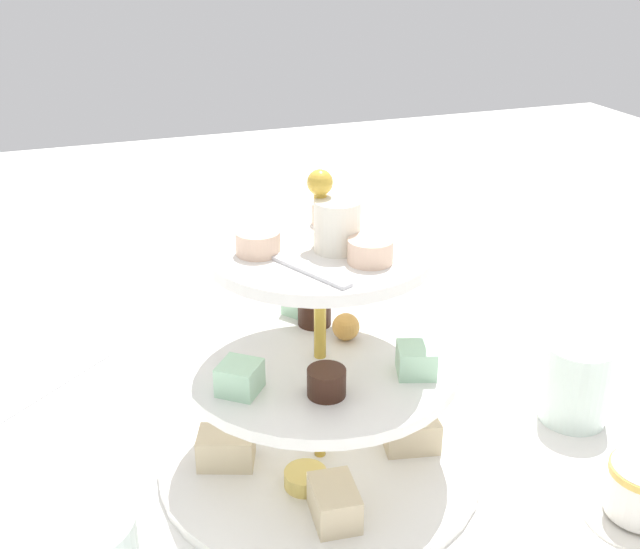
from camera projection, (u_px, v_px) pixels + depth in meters
ground_plane at (320, 463)px, 0.70m from camera, size 2.40×2.40×0.00m
tiered_serving_stand at (320, 384)px, 0.66m from camera, size 0.28×0.28×0.27m
water_glass_short_left at (576, 383)px, 0.74m from camera, size 0.06×0.06×0.08m
butter_knife_left at (52, 386)px, 0.81m from camera, size 0.12×0.14×0.00m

